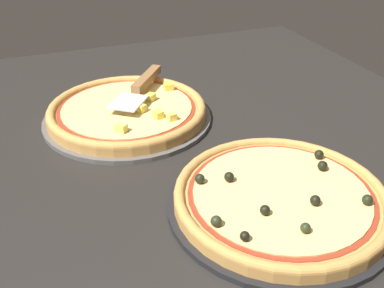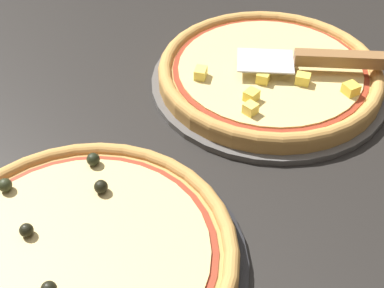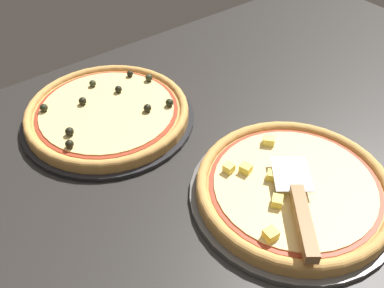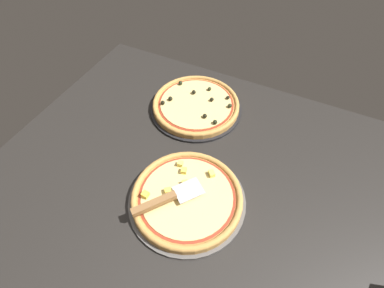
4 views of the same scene
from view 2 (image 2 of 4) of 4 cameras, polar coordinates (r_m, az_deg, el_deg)
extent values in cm
cube|color=black|center=(88.83, 2.74, 5.47)|extent=(153.68, 119.57, 3.60)
cylinder|color=#565451|center=(88.14, 8.13, 6.57)|extent=(37.90, 37.90, 1.00)
cylinder|color=#C68E47|center=(87.30, 8.23, 7.35)|extent=(35.63, 35.63, 1.93)
torus|color=#C68E47|center=(86.76, 8.29, 7.87)|extent=(35.63, 35.63, 2.06)
cylinder|color=maroon|center=(86.71, 8.29, 7.91)|extent=(30.97, 30.97, 0.15)
cylinder|color=#E5C67A|center=(86.64, 8.30, 7.98)|extent=(29.21, 29.21, 0.40)
cube|color=#F9E05B|center=(76.42, 6.25, 3.78)|extent=(2.05, 2.05, 1.59)
cube|color=yellow|center=(83.10, 16.59, 5.66)|extent=(2.22, 2.18, 1.59)
cube|color=#F9E05B|center=(83.00, 0.93, 7.59)|extent=(2.81, 2.83, 1.59)
cube|color=#F4D64C|center=(82.83, 7.60, 7.10)|extent=(2.78, 2.84, 1.59)
cube|color=#F4D64C|center=(78.86, 6.36, 5.17)|extent=(2.29, 2.45, 1.59)
cube|color=#F4D64C|center=(83.42, 11.74, 6.81)|extent=(2.77, 2.71, 1.59)
cylinder|color=black|center=(63.41, -11.55, -12.55)|extent=(37.73, 37.73, 1.00)
cylinder|color=#C68E47|center=(62.29, -11.72, -11.81)|extent=(35.47, 35.47, 1.80)
torus|color=#C68E47|center=(61.58, -11.84, -11.32)|extent=(35.47, 35.47, 1.81)
cylinder|color=maroon|center=(61.52, -11.85, -11.27)|extent=(30.83, 30.83, 0.15)
cylinder|color=#E5C67A|center=(61.42, -11.87, -11.21)|extent=(29.08, 29.08, 0.40)
sphere|color=black|center=(69.47, -10.50, -1.62)|extent=(1.71, 1.71, 1.71)
sphere|color=black|center=(63.50, -17.25, -8.77)|extent=(1.60, 1.60, 1.60)
sphere|color=black|center=(65.90, -9.69, -4.51)|extent=(1.71, 1.71, 1.71)
sphere|color=#282D19|center=(69.02, -19.32, -4.16)|extent=(1.71, 1.71, 1.71)
cube|color=#B7B7BC|center=(84.89, 7.83, 8.79)|extent=(10.51, 10.92, 0.24)
cube|color=olive|center=(86.03, 15.63, 8.73)|extent=(10.44, 12.68, 2.00)
camera|label=1|loc=(0.82, -67.71, 15.67)|focal=42.00mm
camera|label=3|loc=(0.83, 66.64, 29.38)|focal=42.00mm
camera|label=4|loc=(1.23, 30.86, 56.01)|focal=28.00mm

